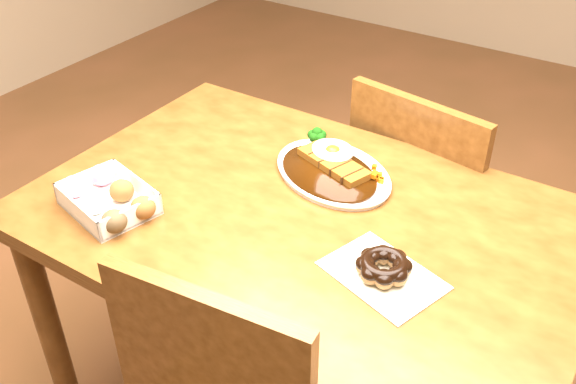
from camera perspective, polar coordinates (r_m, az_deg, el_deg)
The scene contains 5 objects.
table at distance 1.46m, azimuth 1.37°, elevation -4.99°, with size 1.20×0.80×0.75m.
chair_far at distance 1.92m, azimuth 12.35°, elevation -1.30°, with size 0.48×0.48×0.87m.
katsu_curry_plate at distance 1.52m, azimuth 4.00°, elevation 2.12°, with size 0.38×0.33×0.06m.
donut_box at distance 1.45m, azimuth -15.72°, elevation -0.52°, with size 0.24×0.20×0.06m.
pon_de_ring at distance 1.24m, azimuth 8.50°, elevation -6.63°, with size 0.26×0.21×0.04m.
Camera 1 is at (0.58, -0.96, 1.59)m, focal length 40.00 mm.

